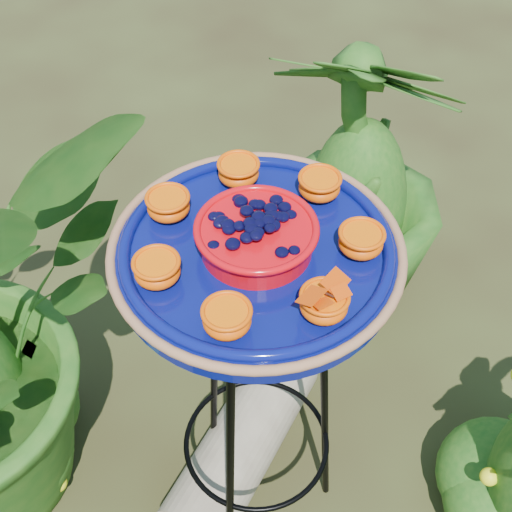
% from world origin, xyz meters
% --- Properties ---
extents(tripod_stand, '(0.34, 0.36, 0.89)m').
position_xyz_m(tripod_stand, '(0.06, 0.09, 0.54)').
color(tripod_stand, black).
rests_on(tripod_stand, ground).
extents(feeder_dish, '(0.47, 0.47, 0.11)m').
position_xyz_m(feeder_dish, '(0.06, 0.09, 0.93)').
color(feeder_dish, '#080E5D').
rests_on(feeder_dish, tripod_stand).
extents(driftwood_log, '(0.56, 0.39, 0.18)m').
position_xyz_m(driftwood_log, '(0.10, 0.20, 0.09)').
color(driftwood_log, tan).
rests_on(driftwood_log, ground).
extents(shrub_back_right, '(0.70, 0.70, 0.89)m').
position_xyz_m(shrub_back_right, '(0.72, 0.50, 0.45)').
color(shrub_back_right, '#1A5015').
rests_on(shrub_back_right, ground).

